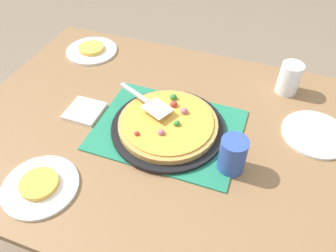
{
  "coord_description": "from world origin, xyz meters",
  "views": [
    {
      "loc": [
        -0.26,
        0.72,
        1.54
      ],
      "look_at": [
        0.0,
        0.0,
        0.77
      ],
      "focal_mm": 34.79,
      "sensor_mm": 36.0,
      "label": 1
    }
  ],
  "objects_px": {
    "pizza": "(168,123)",
    "plate_far_right": "(92,51)",
    "plate_near_left": "(40,186)",
    "pizza_server": "(147,102)",
    "plate_side": "(315,134)",
    "served_slice_right": "(91,48)",
    "pizza_pan": "(168,127)",
    "served_slice_left": "(39,184)",
    "cup_near": "(289,78)",
    "cup_far": "(232,155)",
    "napkin_stack": "(85,111)"
  },
  "relations": [
    {
      "from": "plate_near_left",
      "to": "pizza_server",
      "type": "bearing_deg",
      "value": -115.12
    },
    {
      "from": "napkin_stack",
      "to": "served_slice_left",
      "type": "bearing_deg",
      "value": 97.01
    },
    {
      "from": "plate_side",
      "to": "served_slice_left",
      "type": "height_order",
      "value": "served_slice_left"
    },
    {
      "from": "served_slice_left",
      "to": "pizza_server",
      "type": "height_order",
      "value": "pizza_server"
    },
    {
      "from": "served_slice_right",
      "to": "cup_near",
      "type": "relative_size",
      "value": 0.92
    },
    {
      "from": "pizza_pan",
      "to": "plate_far_right",
      "type": "relative_size",
      "value": 1.73
    },
    {
      "from": "plate_near_left",
      "to": "napkin_stack",
      "type": "distance_m",
      "value": 0.32
    },
    {
      "from": "plate_side",
      "to": "pizza_server",
      "type": "height_order",
      "value": "pizza_server"
    },
    {
      "from": "plate_near_left",
      "to": "plate_side",
      "type": "bearing_deg",
      "value": -146.6
    },
    {
      "from": "pizza",
      "to": "cup_far",
      "type": "relative_size",
      "value": 2.75
    },
    {
      "from": "pizza",
      "to": "served_slice_right",
      "type": "bearing_deg",
      "value": -35.12
    },
    {
      "from": "served_slice_right",
      "to": "pizza_server",
      "type": "xyz_separation_m",
      "value": [
        -0.39,
        0.3,
        0.05
      ]
    },
    {
      "from": "cup_near",
      "to": "napkin_stack",
      "type": "height_order",
      "value": "cup_near"
    },
    {
      "from": "cup_far",
      "to": "plate_side",
      "type": "bearing_deg",
      "value": -135.9
    },
    {
      "from": "pizza_server",
      "to": "served_slice_right",
      "type": "bearing_deg",
      "value": -37.24
    },
    {
      "from": "cup_near",
      "to": "cup_far",
      "type": "xyz_separation_m",
      "value": [
        0.12,
        0.43,
        0.0
      ]
    },
    {
      "from": "pizza",
      "to": "plate_near_left",
      "type": "bearing_deg",
      "value": 51.86
    },
    {
      "from": "plate_side",
      "to": "served_slice_right",
      "type": "xyz_separation_m",
      "value": [
        0.95,
        -0.19,
        0.01
      ]
    },
    {
      "from": "plate_side",
      "to": "pizza_server",
      "type": "xyz_separation_m",
      "value": [
        0.56,
        0.1,
        0.06
      ]
    },
    {
      "from": "served_slice_left",
      "to": "served_slice_right",
      "type": "relative_size",
      "value": 1.0
    },
    {
      "from": "plate_far_right",
      "to": "pizza_server",
      "type": "xyz_separation_m",
      "value": [
        -0.39,
        0.3,
        0.06
      ]
    },
    {
      "from": "plate_far_right",
      "to": "napkin_stack",
      "type": "xyz_separation_m",
      "value": [
        -0.17,
        0.36,
        0.0
      ]
    },
    {
      "from": "pizza",
      "to": "served_slice_left",
      "type": "xyz_separation_m",
      "value": [
        0.27,
        0.34,
        -0.02
      ]
    },
    {
      "from": "plate_near_left",
      "to": "served_slice_right",
      "type": "relative_size",
      "value": 2.0
    },
    {
      "from": "pizza_pan",
      "to": "plate_far_right",
      "type": "xyz_separation_m",
      "value": [
        0.48,
        -0.34,
        -0.01
      ]
    },
    {
      "from": "served_slice_left",
      "to": "pizza_server",
      "type": "relative_size",
      "value": 0.49
    },
    {
      "from": "pizza_pan",
      "to": "plate_near_left",
      "type": "distance_m",
      "value": 0.43
    },
    {
      "from": "plate_side",
      "to": "pizza_server",
      "type": "relative_size",
      "value": 0.97
    },
    {
      "from": "pizza_server",
      "to": "cup_near",
      "type": "bearing_deg",
      "value": -145.12
    },
    {
      "from": "pizza_pan",
      "to": "pizza",
      "type": "distance_m",
      "value": 0.02
    },
    {
      "from": "plate_side",
      "to": "served_slice_left",
      "type": "bearing_deg",
      "value": 33.4
    },
    {
      "from": "plate_near_left",
      "to": "plate_side",
      "type": "xyz_separation_m",
      "value": [
        -0.73,
        -0.48,
        0.0
      ]
    },
    {
      "from": "plate_side",
      "to": "pizza_pan",
      "type": "bearing_deg",
      "value": 17.24
    },
    {
      "from": "pizza",
      "to": "plate_near_left",
      "type": "relative_size",
      "value": 1.5
    },
    {
      "from": "pizza_pan",
      "to": "served_slice_right",
      "type": "distance_m",
      "value": 0.59
    },
    {
      "from": "plate_side",
      "to": "cup_near",
      "type": "height_order",
      "value": "cup_near"
    },
    {
      "from": "served_slice_left",
      "to": "cup_near",
      "type": "height_order",
      "value": "cup_near"
    },
    {
      "from": "served_slice_left",
      "to": "served_slice_right",
      "type": "xyz_separation_m",
      "value": [
        0.21,
        -0.68,
        0.0
      ]
    },
    {
      "from": "pizza",
      "to": "cup_near",
      "type": "xyz_separation_m",
      "value": [
        -0.35,
        -0.35,
        0.03
      ]
    },
    {
      "from": "served_slice_left",
      "to": "napkin_stack",
      "type": "bearing_deg",
      "value": -82.99
    },
    {
      "from": "served_slice_right",
      "to": "cup_far",
      "type": "xyz_separation_m",
      "value": [
        -0.71,
        0.42,
        0.04
      ]
    },
    {
      "from": "plate_near_left",
      "to": "pizza_server",
      "type": "distance_m",
      "value": 0.42
    },
    {
      "from": "served_slice_right",
      "to": "cup_far",
      "type": "bearing_deg",
      "value": 149.16
    },
    {
      "from": "pizza",
      "to": "plate_far_right",
      "type": "distance_m",
      "value": 0.59
    },
    {
      "from": "plate_near_left",
      "to": "cup_far",
      "type": "relative_size",
      "value": 1.83
    },
    {
      "from": "served_slice_left",
      "to": "plate_far_right",
      "type": "bearing_deg",
      "value": -72.62
    },
    {
      "from": "pizza_pan",
      "to": "served_slice_left",
      "type": "xyz_separation_m",
      "value": [
        0.27,
        0.34,
        0.01
      ]
    },
    {
      "from": "plate_far_right",
      "to": "served_slice_right",
      "type": "distance_m",
      "value": 0.01
    },
    {
      "from": "served_slice_left",
      "to": "napkin_stack",
      "type": "height_order",
      "value": "served_slice_left"
    },
    {
      "from": "pizza_pan",
      "to": "napkin_stack",
      "type": "relative_size",
      "value": 3.17
    }
  ]
}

